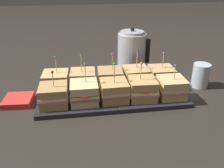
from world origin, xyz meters
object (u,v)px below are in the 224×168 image
(sandwich_front_far_left, at_px, (54,95))
(napkin_stack, at_px, (18,100))
(kettle_steel, at_px, (132,53))
(sandwich_back_center, at_px, (110,79))
(sandwich_back_far_right, at_px, (161,76))
(sandwich_front_right, at_px, (142,89))
(sandwich_back_far_left, at_px, (56,82))
(serving_platter, at_px, (112,95))
(sandwich_back_right, at_px, (136,77))
(sandwich_front_left, at_px, (84,93))
(sandwich_front_far_right, at_px, (171,88))
(sandwich_front_center, at_px, (114,91))
(drinking_glass, at_px, (201,75))
(sandwich_back_left, at_px, (83,80))

(sandwich_front_far_left, distance_m, napkin_stack, 0.17)
(kettle_steel, bearing_deg, sandwich_back_center, -124.67)
(sandwich_back_center, distance_m, sandwich_back_far_right, 0.23)
(napkin_stack, bearing_deg, sandwich_front_right, -7.61)
(sandwich_back_far_left, bearing_deg, serving_platter, -13.86)
(sandwich_back_center, bearing_deg, sandwich_back_right, 1.58)
(sandwich_front_left, height_order, sandwich_back_center, sandwich_front_left)
(sandwich_back_far_right, bearing_deg, sandwich_front_left, -161.31)
(sandwich_front_left, height_order, napkin_stack, sandwich_front_left)
(sandwich_front_right, height_order, sandwich_front_far_right, sandwich_front_right)
(sandwich_front_far_left, distance_m, sandwich_front_far_right, 0.47)
(sandwich_back_far_left, xyz_separation_m, kettle_steel, (0.37, 0.20, 0.05))
(sandwich_back_right, bearing_deg, sandwich_front_far_left, -161.23)
(sandwich_back_right, relative_size, sandwich_back_far_right, 1.06)
(sandwich_back_far_left, relative_size, sandwich_back_center, 0.97)
(sandwich_front_left, distance_m, sandwich_front_far_right, 0.35)
(sandwich_front_center, xyz_separation_m, sandwich_back_center, (-0.00, 0.11, 0.00))
(serving_platter, relative_size, napkin_stack, 5.24)
(serving_platter, xyz_separation_m, sandwich_back_far_left, (-0.23, 0.06, 0.05))
(sandwich_front_left, height_order, drinking_glass, sandwich_front_left)
(sandwich_front_right, height_order, kettle_steel, kettle_steel)
(serving_platter, distance_m, napkin_stack, 0.38)
(sandwich_back_far_right, xyz_separation_m, drinking_glass, (0.18, -0.01, -0.00))
(sandwich_front_far_left, distance_m, sandwich_back_center, 0.26)
(sandwich_back_left, xyz_separation_m, drinking_glass, (0.53, -0.01, -0.01))
(napkin_stack, bearing_deg, sandwich_front_far_right, -6.28)
(sandwich_front_far_right, relative_size, drinking_glass, 1.32)
(sandwich_back_center, height_order, sandwich_back_right, sandwich_back_right)
(kettle_steel, relative_size, drinking_glass, 2.19)
(napkin_stack, bearing_deg, drinking_glass, 2.89)
(serving_platter, distance_m, sandwich_front_far_right, 0.25)
(napkin_stack, bearing_deg, sandwich_back_far_right, 4.73)
(sandwich_front_center, relative_size, kettle_steel, 0.68)
(sandwich_front_far_left, distance_m, sandwich_back_right, 0.37)
(sandwich_front_far_right, relative_size, sandwich_back_right, 0.88)
(sandwich_back_far_left, bearing_deg, kettle_steel, 28.36)
(sandwich_back_far_right, xyz_separation_m, napkin_stack, (-0.61, -0.05, -0.05))
(sandwich_back_left, bearing_deg, sandwich_back_right, 0.10)
(sandwich_front_right, bearing_deg, serving_platter, 152.66)
(sandwich_back_far_left, height_order, sandwich_back_right, sandwich_back_right)
(sandwich_front_left, distance_m, napkin_stack, 0.28)
(sandwich_back_left, bearing_deg, sandwich_back_center, -1.37)
(kettle_steel, bearing_deg, sandwich_back_left, -142.26)
(serving_platter, distance_m, sandwich_back_far_left, 0.24)
(sandwich_front_far_right, bearing_deg, sandwich_front_left, 179.90)
(sandwich_back_far_left, bearing_deg, sandwich_back_right, 0.35)
(sandwich_front_far_right, height_order, sandwich_back_center, sandwich_back_center)
(sandwich_front_center, xyz_separation_m, sandwich_front_right, (0.11, -0.00, 0.00))
(sandwich_back_left, bearing_deg, kettle_steel, 37.74)
(serving_platter, distance_m, drinking_glass, 0.42)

